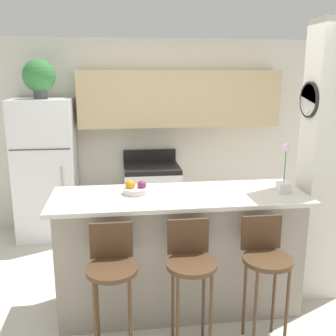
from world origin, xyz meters
name	(u,v)px	position (x,y,z in m)	size (l,w,h in m)	color
ground_plane	(178,305)	(0.00, 0.00, 0.00)	(14.00, 14.00, 0.00)	beige
wall_back	(165,119)	(0.13, 2.11, 1.49)	(5.60, 0.38, 2.55)	silver
pillar_right	(323,165)	(1.35, 0.08, 1.28)	(0.38, 0.32, 2.55)	silver
counter_bar	(179,251)	(0.00, 0.00, 0.54)	(2.20, 0.76, 1.08)	gray
refrigerator	(46,170)	(-1.43, 1.82, 0.90)	(0.74, 0.64, 1.79)	white
stove_range	(152,198)	(-0.08, 1.82, 0.46)	(0.73, 0.65, 1.07)	white
bar_stool_left	(112,271)	(-0.59, -0.56, 0.69)	(0.38, 0.38, 1.02)	#4C331E
bar_stool_mid	(191,266)	(0.00, -0.56, 0.69)	(0.38, 0.38, 1.02)	#4C331E
bar_stool_right	(266,261)	(0.59, -0.56, 0.69)	(0.38, 0.38, 1.02)	#4C331E
potted_plant_on_fridge	(39,77)	(-1.43, 1.82, 2.06)	(0.39, 0.39, 0.47)	#4C4C51
orchid_vase	(284,177)	(0.92, -0.06, 1.22)	(0.10, 0.10, 0.44)	white
fruit_bowl	(136,189)	(-0.37, 0.08, 1.12)	(0.22, 0.22, 0.12)	silver
trash_bin	(95,226)	(-0.84, 1.61, 0.19)	(0.28, 0.28, 0.38)	black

